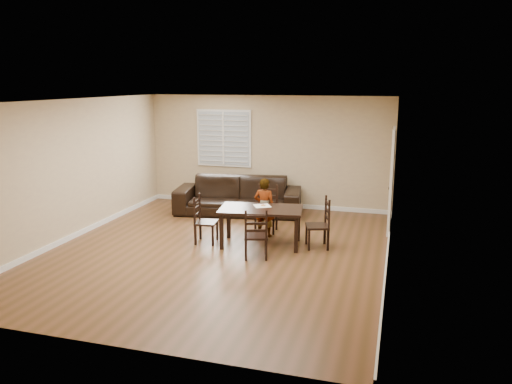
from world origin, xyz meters
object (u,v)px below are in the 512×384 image
chair_far (256,237)px  chair_left (201,221)px  chair_near (267,210)px  chair_right (323,225)px  dining_table (261,213)px  donut (263,205)px  sofa (238,196)px  child (264,207)px

chair_far → chair_left: 1.43m
chair_near → chair_right: bearing=-34.9°
dining_table → donut: 0.21m
dining_table → chair_far: chair_far is taller
chair_right → sofa: bearing=-147.5°
child → dining_table: bearing=104.2°
chair_left → chair_right: 2.32m
chair_far → sofa: chair_far is taller
chair_near → sofa: (-1.00, 1.12, -0.01)m
dining_table → child: (-0.08, 0.55, -0.04)m
chair_far → dining_table: bearing=-97.4°
dining_table → chair_near: 0.99m
donut → sofa: sofa is taller
dining_table → chair_right: (1.15, 0.19, -0.19)m
child → chair_far: bearing=104.9°
chair_left → donut: bearing=-80.5°
dining_table → sofa: sofa is taller
chair_near → donut: chair_near is taller
chair_near → child: child is taller
chair_right → donut: chair_right is taller
chair_left → sofa: (0.02, 2.25, 0.00)m
chair_near → child: (0.05, -0.42, 0.16)m
dining_table → chair_left: 1.18m
dining_table → chair_left: chair_left is taller
chair_far → chair_left: size_ratio=0.98×
chair_far → sofa: (-1.27, 2.88, 0.01)m
child → donut: size_ratio=12.95×
dining_table → chair_far: bearing=-88.8°
dining_table → chair_right: 1.18m
chair_far → chair_right: 1.41m
chair_far → donut: (-0.14, 0.97, 0.33)m
child → sofa: (-1.05, 1.54, -0.17)m
chair_right → donut: size_ratio=10.45×
chair_far → sofa: size_ratio=0.31×
chair_right → sofa: (-2.28, 1.90, -0.01)m
chair_near → child: bearing=-86.5°
chair_left → chair_right: (2.30, 0.36, 0.01)m
child → chair_near: bearing=-77.1°
dining_table → child: child is taller
sofa → donut: bearing=-68.3°
donut → sofa: size_ratio=0.03×
chair_near → donut: 0.86m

